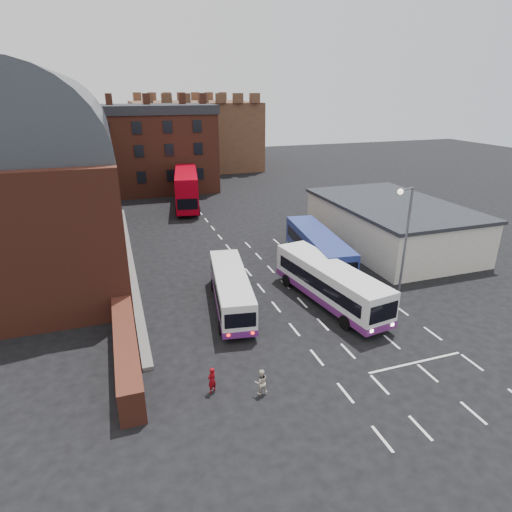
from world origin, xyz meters
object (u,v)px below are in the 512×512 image
object	(u,v)px
bus_white_inbound	(330,281)
pedestrian_red	(212,380)
bus_white_outbound	(231,288)
bus_blue	(318,247)
street_lamp	(404,235)
pedestrian_beige	(261,382)
bus_red_double	(187,188)

from	to	relation	value
bus_white_inbound	pedestrian_red	size ratio (longest dim) A/B	7.66
bus_white_outbound	bus_blue	world-z (taller)	bus_blue
bus_white_outbound	street_lamp	size ratio (longest dim) A/B	1.14
pedestrian_red	pedestrian_beige	size ratio (longest dim) A/B	1.02
pedestrian_red	pedestrian_beige	xyz separation A→B (m)	(2.28, -0.91, -0.02)
pedestrian_beige	bus_white_inbound	bearing A→B (deg)	-131.82
bus_red_double	street_lamp	world-z (taller)	street_lamp
bus_white_inbound	pedestrian_beige	xyz separation A→B (m)	(-7.76, -7.60, -1.02)
bus_blue	pedestrian_red	world-z (taller)	bus_blue
bus_red_double	bus_blue	bearing A→B (deg)	116.55
bus_red_double	pedestrian_red	size ratio (longest dim) A/B	8.42
bus_white_outbound	bus_red_double	bearing A→B (deg)	94.82
bus_white_outbound	bus_red_double	distance (m)	27.98
bus_blue	pedestrian_red	xyz separation A→B (m)	(-12.31, -13.11, -1.05)
bus_white_outbound	bus_red_double	xyz separation A→B (m)	(1.98, 27.89, 0.97)
bus_white_inbound	street_lamp	xyz separation A→B (m)	(4.59, -1.43, 3.35)
street_lamp	pedestrian_beige	distance (m)	14.49
bus_white_outbound	bus_blue	xyz separation A→B (m)	(8.99, 4.82, 0.25)
bus_red_double	pedestrian_red	world-z (taller)	bus_red_double
bus_white_inbound	pedestrian_beige	bearing A→B (deg)	35.84
bus_blue	bus_red_double	distance (m)	24.12
bus_white_inbound	pedestrian_red	xyz separation A→B (m)	(-10.05, -6.70, -1.00)
bus_blue	pedestrian_beige	size ratio (longest dim) A/B	8.03
bus_red_double	street_lamp	bearing A→B (deg)	116.46
bus_blue	pedestrian_beige	xyz separation A→B (m)	(-10.03, -14.02, -1.06)
street_lamp	pedestrian_red	bearing A→B (deg)	-160.20
bus_white_inbound	pedestrian_beige	world-z (taller)	bus_white_inbound
bus_white_outbound	pedestrian_red	distance (m)	8.96
bus_red_double	pedestrian_beige	world-z (taller)	bus_red_double
street_lamp	pedestrian_beige	xyz separation A→B (m)	(-12.36, -6.18, -4.37)
bus_red_double	pedestrian_beige	size ratio (longest dim) A/B	8.61
pedestrian_red	street_lamp	bearing A→B (deg)	168.04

